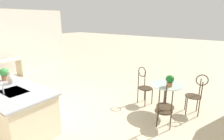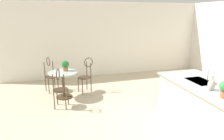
# 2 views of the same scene
# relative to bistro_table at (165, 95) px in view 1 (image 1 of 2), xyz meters

# --- Properties ---
(ground_plane) EXTENTS (40.00, 40.00, 0.00)m
(ground_plane) POSITION_rel_bistro_table_xyz_m (2.39, 1.84, -0.45)
(ground_plane) COLOR beige
(kitchen_island) EXTENTS (2.80, 1.06, 0.92)m
(kitchen_island) POSITION_rel_bistro_table_xyz_m (2.69, 2.69, 0.02)
(kitchen_island) COLOR beige
(kitchen_island) RESTS_ON ground
(bistro_table) EXTENTS (0.80, 0.80, 0.74)m
(bistro_table) POSITION_rel_bistro_table_xyz_m (0.00, 0.00, 0.00)
(bistro_table) COLOR #3D2D1E
(bistro_table) RESTS_ON ground
(chair_near_window) EXTENTS (0.52, 0.49, 1.04)m
(chair_near_window) POSITION_rel_bistro_table_xyz_m (-0.64, -0.34, 0.13)
(chair_near_window) COLOR #3D2D1E
(chair_near_window) RESTS_ON ground
(chair_by_island) EXTENTS (0.48, 0.52, 1.04)m
(chair_by_island) POSITION_rel_bistro_table_xyz_m (-0.25, 0.68, 0.13)
(chair_by_island) COLOR #3D2D1E
(chair_by_island) RESTS_ON ground
(chair_toward_desk) EXTENTS (0.52, 0.47, 1.04)m
(chair_toward_desk) POSITION_rel_bistro_table_xyz_m (0.67, -0.12, 0.13)
(chair_toward_desk) COLOR #3D2D1E
(chair_toward_desk) RESTS_ON ground
(sink_faucet) EXTENTS (0.02, 0.02, 0.22)m
(sink_faucet) POSITION_rel_bistro_table_xyz_m (2.14, 2.87, 0.58)
(sink_faucet) COLOR #B2B5BA
(sink_faucet) RESTS_ON kitchen_island
(writing_desk) EXTENTS (0.60, 1.20, 0.74)m
(writing_desk) POSITION_rel_bistro_table_xyz_m (6.04, 1.26, 0.06)
(writing_desk) COLOR beige
(writing_desk) RESTS_ON ground
(potted_plant_on_table) EXTENTS (0.20, 0.20, 0.28)m
(potted_plant_on_table) POSITION_rel_bistro_table_xyz_m (-0.11, 0.09, 0.45)
(potted_plant_on_table) COLOR #9E603D
(potted_plant_on_table) RESTS_ON bistro_table
(potted_plant_counter_near) EXTENTS (0.21, 0.21, 0.29)m
(potted_plant_counter_near) POSITION_rel_bistro_table_xyz_m (2.99, 2.48, 0.64)
(potted_plant_counter_near) COLOR #9E603D
(potted_plant_counter_near) RESTS_ON kitchen_island
(vase_on_counter) EXTENTS (0.13, 0.13, 0.29)m
(vase_on_counter) POSITION_rel_bistro_table_xyz_m (2.64, 2.51, 0.58)
(vase_on_counter) COLOR #BCB29E
(vase_on_counter) RESTS_ON kitchen_island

